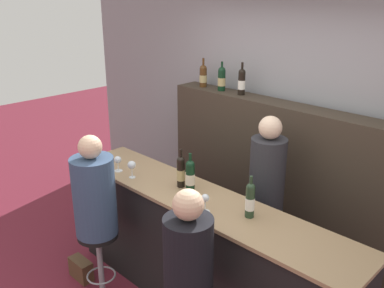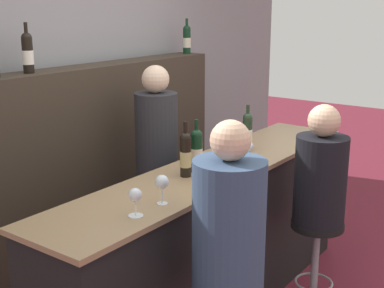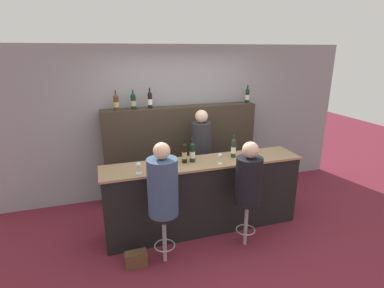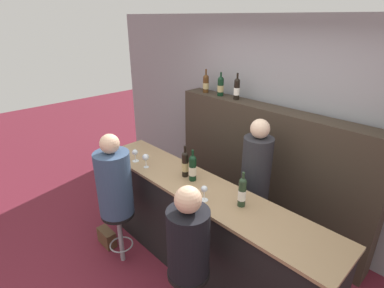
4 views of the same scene
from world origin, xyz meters
TOP-DOWN VIEW (x-y plane):
  - ground_plane at (0.00, 0.00)m, footprint 16.00×16.00m
  - wall_back at (0.00, 1.62)m, footprint 6.40×0.05m
  - bar_counter at (0.00, 0.25)m, footprint 2.80×0.55m
  - back_bar_cabinet at (0.00, 1.39)m, footprint 2.62×0.28m
  - wine_bottle_counter_0 at (-0.27, 0.29)m, footprint 0.07×0.07m
  - wine_bottle_counter_1 at (-0.16, 0.29)m, footprint 0.08×0.08m
  - wine_bottle_counter_2 at (0.46, 0.29)m, footprint 0.07×0.07m
  - wine_bottle_backbar_0 at (-1.05, 1.39)m, footprint 0.08×0.08m
  - wine_bottle_backbar_1 at (-0.78, 1.39)m, footprint 0.08×0.08m
  - wine_bottle_backbar_2 at (-0.52, 1.39)m, footprint 0.07×0.07m
  - wine_glass_0 at (-0.91, 0.11)m, footprint 0.08×0.08m
  - wine_glass_1 at (-0.71, 0.11)m, footprint 0.07×0.07m
  - wine_glass_2 at (0.18, 0.11)m, footprint 0.07×0.07m
  - bar_stool_left at (-0.70, -0.29)m, footprint 0.35×0.35m
  - guest_seated_left at (-0.70, -0.29)m, footprint 0.36×0.36m
  - bar_stool_right at (0.40, -0.29)m, footprint 0.35×0.35m
  - guest_seated_right at (0.40, -0.29)m, footprint 0.34×0.34m
  - bartender at (0.19, 0.90)m, footprint 0.31×0.31m
  - handbag at (-1.05, -0.29)m, footprint 0.26×0.12m

SIDE VIEW (x-z plane):
  - ground_plane at x=0.00m, z-range 0.00..0.00m
  - handbag at x=-1.05m, z-range 0.00..0.20m
  - bar_stool_left at x=-0.70m, z-range 0.18..0.84m
  - bar_stool_right at x=0.40m, z-range 0.18..0.84m
  - bar_counter at x=0.00m, z-range 0.00..1.04m
  - bartender at x=0.19m, z-range -0.06..1.57m
  - back_bar_cabinet at x=0.00m, z-range 0.00..1.61m
  - guest_seated_right at x=0.40m, z-range 0.60..1.39m
  - guest_seated_left at x=-0.70m, z-range 0.59..1.47m
  - wine_glass_0 at x=-0.91m, z-range 1.07..1.22m
  - wine_glass_2 at x=0.18m, z-range 1.07..1.22m
  - wine_glass_1 at x=-0.71m, z-range 1.08..1.24m
  - wine_bottle_counter_1 at x=-0.16m, z-range 1.01..1.34m
  - wine_bottle_counter_2 at x=0.46m, z-range 1.02..1.34m
  - wine_bottle_counter_0 at x=-0.27m, z-range 1.01..1.35m
  - wall_back at x=0.00m, z-range 0.00..2.60m
  - wine_bottle_backbar_0 at x=-1.05m, z-range 1.57..1.88m
  - wine_bottle_backbar_1 at x=-0.78m, z-range 1.58..1.89m
  - wine_bottle_backbar_2 at x=-0.52m, z-range 1.58..1.90m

